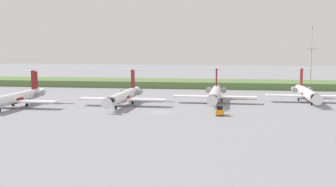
{
  "coord_description": "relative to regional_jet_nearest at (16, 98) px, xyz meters",
  "views": [
    {
      "loc": [
        17.18,
        -98.61,
        15.19
      ],
      "look_at": [
        0.0,
        13.3,
        3.0
      ],
      "focal_mm": 45.44,
      "sensor_mm": 36.0,
      "label": 1
    }
  ],
  "objects": [
    {
      "name": "grass_berm",
      "position": [
        37.64,
        64.31,
        -1.27
      ],
      "size": [
        320.0,
        20.0,
        2.53
      ],
      "primitive_type": "cube",
      "color": "#597542",
      "rests_on": "ground"
    },
    {
      "name": "antenna_mast",
      "position": [
        83.23,
        62.53,
        6.99
      ],
      "size": [
        4.4,
        0.5,
        22.94
      ],
      "color": "#B2B2B7",
      "rests_on": "ground"
    },
    {
      "name": "regional_jet_second",
      "position": [
        26.27,
        8.05,
        0.0
      ],
      "size": [
        22.81,
        31.0,
        9.0
      ],
      "color": "white",
      "rests_on": "ground"
    },
    {
      "name": "regional_jet_nearest",
      "position": [
        0.0,
        0.0,
        0.0
      ],
      "size": [
        22.81,
        31.0,
        9.0
      ],
      "color": "white",
      "rests_on": "ground"
    },
    {
      "name": "regional_jet_third",
      "position": [
        49.91,
        17.24,
        0.0
      ],
      "size": [
        22.81,
        31.0,
        9.0
      ],
      "color": "white",
      "rests_on": "ground"
    },
    {
      "name": "regional_jet_fourth",
      "position": [
        75.49,
        23.09,
        0.0
      ],
      "size": [
        22.81,
        31.0,
        9.0
      ],
      "color": "white",
      "rests_on": "ground"
    },
    {
      "name": "baggage_tug",
      "position": [
        52.01,
        -5.29,
        -1.53
      ],
      "size": [
        1.72,
        3.2,
        2.3
      ],
      "color": "orange",
      "rests_on": "ground"
    },
    {
      "name": "ground_plane",
      "position": [
        37.64,
        27.86,
        -2.54
      ],
      "size": [
        500.0,
        500.0,
        0.0
      ],
      "primitive_type": "plane",
      "color": "gray"
    }
  ]
}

